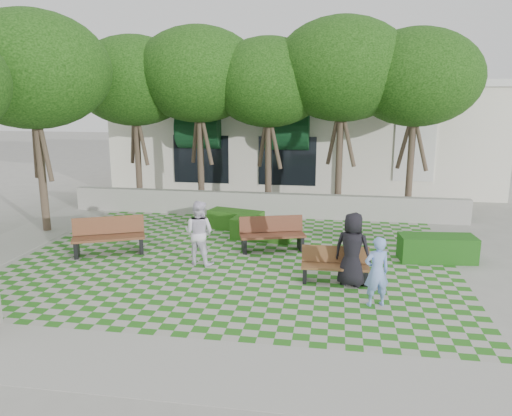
% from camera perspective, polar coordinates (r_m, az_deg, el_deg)
% --- Properties ---
extents(ground, '(90.00, 90.00, 0.00)m').
position_cam_1_polar(ground, '(13.22, -3.22, -7.29)').
color(ground, gray).
rests_on(ground, ground).
extents(lawn, '(12.00, 12.00, 0.00)m').
position_cam_1_polar(lawn, '(14.14, -2.34, -5.89)').
color(lawn, '#2B721E').
rests_on(lawn, ground).
extents(sidewalk_south, '(16.00, 2.00, 0.01)m').
position_cam_1_polar(sidewalk_south, '(9.11, -9.91, -17.32)').
color(sidewalk_south, '#9E9B93').
rests_on(sidewalk_south, ground).
extents(sidewalk_west, '(2.00, 12.00, 0.01)m').
position_cam_1_polar(sidewalk_west, '(17.06, -26.82, -4.00)').
color(sidewalk_west, '#9E9B93').
rests_on(sidewalk_west, ground).
extents(retaining_wall, '(15.00, 0.36, 0.90)m').
position_cam_1_polar(retaining_wall, '(18.95, 0.81, 0.40)').
color(retaining_wall, '#9E9B93').
rests_on(retaining_wall, ground).
extents(bench_east, '(1.68, 0.61, 0.87)m').
position_cam_1_polar(bench_east, '(12.56, 9.03, -6.51)').
color(bench_east, brown).
rests_on(bench_east, ground).
extents(bench_mid, '(2.02, 1.18, 1.01)m').
position_cam_1_polar(bench_mid, '(14.82, 1.86, -3.05)').
color(bench_mid, '#5A2F1F').
rests_on(bench_mid, ground).
extents(bench_west, '(2.13, 1.43, 1.06)m').
position_cam_1_polar(bench_west, '(15.11, -16.47, -3.17)').
color(bench_west, brown).
rests_on(bench_west, ground).
extents(hedge_east, '(2.13, 1.03, 0.72)m').
position_cam_1_polar(hedge_east, '(14.83, 19.98, -4.35)').
color(hedge_east, '#194C14').
rests_on(hedge_east, ground).
extents(hedge_midright, '(2.00, 1.03, 0.67)m').
position_cam_1_polar(hedge_midright, '(15.96, 0.67, -2.44)').
color(hedge_midright, '#215215').
rests_on(hedge_midright, ground).
extents(hedge_midleft, '(1.99, 1.20, 0.65)m').
position_cam_1_polar(hedge_midleft, '(17.16, -2.32, -1.37)').
color(hedge_midleft, '#215015').
rests_on(hedge_midleft, ground).
extents(person_blue, '(0.67, 0.55, 1.58)m').
position_cam_1_polar(person_blue, '(11.25, 13.63, -7.08)').
color(person_blue, '#7999DD').
rests_on(person_blue, ground).
extents(person_dark, '(1.03, 0.83, 1.82)m').
position_cam_1_polar(person_dark, '(12.26, 10.95, -4.67)').
color(person_dark, black).
rests_on(person_dark, ground).
extents(person_white, '(0.99, 0.85, 1.77)m').
position_cam_1_polar(person_white, '(13.63, -6.54, -2.81)').
color(person_white, white).
rests_on(person_white, ground).
extents(tree_row, '(17.70, 13.40, 7.41)m').
position_cam_1_polar(tree_row, '(18.64, -5.13, 14.78)').
color(tree_row, '#47382B').
rests_on(tree_row, ground).
extents(building, '(18.00, 8.92, 5.15)m').
position_cam_1_polar(building, '(26.32, 5.43, 8.43)').
color(building, silver).
rests_on(building, ground).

